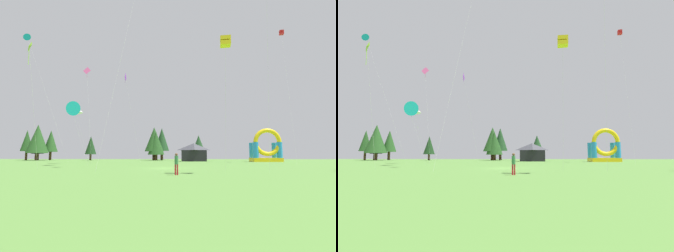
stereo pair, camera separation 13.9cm
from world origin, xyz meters
TOP-DOWN VIEW (x-y plane):
  - ground_plane at (0.00, 0.00)m, footprint 120.00×120.00m
  - kite_red_box at (22.93, 20.40)m, footprint 1.64×6.97m
  - kite_yellow_box at (5.54, -9.19)m, footprint 1.08×4.80m
  - kite_cyan_delta at (-14.49, 7.07)m, footprint 3.73×3.34m
  - kite_teal_delta at (-26.20, 14.61)m, footprint 8.62×2.65m
  - kite_pink_diamond at (-16.28, 18.74)m, footprint 3.03×3.59m
  - kite_purple_diamond at (-8.62, 17.97)m, footprint 3.00×3.63m
  - kite_white_parafoil at (-16.75, 14.72)m, footprint 2.78×5.42m
  - kite_lime_diamond at (-13.35, -6.85)m, footprint 0.84×3.33m
  - person_near_camera at (1.20, -10.30)m, footprint 0.35×0.35m
  - inflatable_orange_dome at (21.39, 27.60)m, footprint 6.33×4.17m
  - festival_tent at (5.56, 31.69)m, footprint 5.77×4.01m
  - tree_row_0 at (-41.67, 43.20)m, footprint 3.43×3.43m
  - tree_row_1 at (-37.50, 41.46)m, footprint 3.27×3.27m
  - tree_row_2 at (-37.27, 40.78)m, footprint 5.96×5.96m
  - tree_row_3 at (-35.19, 44.29)m, footprint 3.97×3.97m
  - tree_row_4 at (-22.72, 42.23)m, footprint 3.18×3.18m
  - tree_row_5 at (-4.82, 42.80)m, footprint 5.34×5.34m
  - tree_row_6 at (-4.21, 41.94)m, footprint 4.64×4.64m
  - tree_row_7 at (-2.76, 45.20)m, footprint 4.27×4.27m
  - tree_row_8 at (7.78, 43.16)m, footprint 3.32×3.32m

SIDE VIEW (x-z plane):
  - ground_plane at x=0.00m, z-range 0.00..0.00m
  - person_near_camera at x=1.20m, z-range 0.16..1.90m
  - festival_tent at x=5.56m, z-range 0.00..4.28m
  - inflatable_orange_dome at x=21.39m, z-range -0.94..6.41m
  - tree_row_4 at x=-22.72m, z-range 0.80..7.56m
  - tree_row_1 at x=-37.50m, z-range 0.87..8.13m
  - tree_row_6 at x=-4.21m, z-range 0.75..8.73m
  - tree_row_8 at x=7.78m, z-range 1.25..8.28m
  - tree_row_3 at x=-35.19m, z-range 1.13..9.76m
  - tree_row_0 at x=-41.67m, z-range 1.22..9.84m
  - tree_row_5 at x=-4.82m, z-range 1.18..10.52m
  - tree_row_2 at x=-37.27m, z-range 0.96..10.92m
  - tree_row_7 at x=-2.76m, z-range 1.28..10.59m
  - kite_cyan_delta at x=-14.49m, z-range 3.66..13.44m
  - kite_white_parafoil at x=-16.75m, z-range 4.32..14.10m
  - kite_yellow_box at x=5.54m, z-range 5.52..17.41m
  - kite_lime_diamond at x=-13.35m, z-range 5.75..18.41m
  - kite_purple_diamond at x=-8.62m, z-range 7.88..25.02m
  - kite_pink_diamond at x=-16.28m, z-range 8.61..27.20m
  - kite_teal_delta at x=-26.20m, z-range 11.17..34.94m
  - kite_red_box at x=22.93m, z-range 12.89..39.73m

